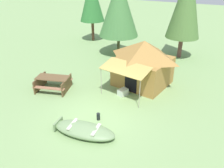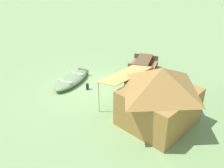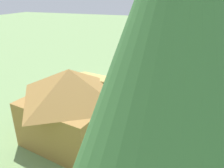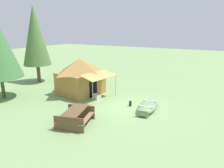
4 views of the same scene
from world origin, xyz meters
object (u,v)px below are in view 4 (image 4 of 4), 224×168
Objects in this scene: canvas_cabin_tent at (80,76)px; pine_tree_back_left at (35,36)px; cooler_box at (97,97)px; beached_rowboat at (148,106)px; picnic_table at (75,115)px; fuel_can at (130,103)px.

pine_tree_back_left reaches higher than canvas_cabin_tent.
cooler_box is (-0.48, -1.76, -1.20)m from canvas_cabin_tent.
cooler_box is (0.11, 3.77, -0.05)m from beached_rowboat.
cooler_box is (3.80, 1.19, -0.32)m from picnic_table.
picnic_table is 6.36× the size of fuel_can.
pine_tree_back_left reaches higher than fuel_can.
cooler_box is 2.60m from fuel_can.
pine_tree_back_left is (1.60, 9.99, 3.98)m from fuel_can.
cooler_box is at bearing -105.37° from canvas_cabin_tent.
fuel_can is (-0.56, -4.36, -1.21)m from canvas_cabin_tent.
beached_rowboat is at bearing -98.32° from pine_tree_back_left.
fuel_can is at bearing -99.09° from pine_tree_back_left.
cooler_box is at bearing 17.42° from picnic_table.
beached_rowboat is 3.77m from cooler_box.
fuel_can is at bearing -20.66° from picnic_table.
cooler_box is at bearing 88.27° from fuel_can.
fuel_can is 10.87m from pine_tree_back_left.
canvas_cabin_tent is at bearing 74.63° from cooler_box.
fuel_can is at bearing 88.28° from beached_rowboat.
canvas_cabin_tent reaches higher than cooler_box.
fuel_can is (-0.08, -2.60, -0.01)m from cooler_box.
beached_rowboat is 1.31× the size of picnic_table.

